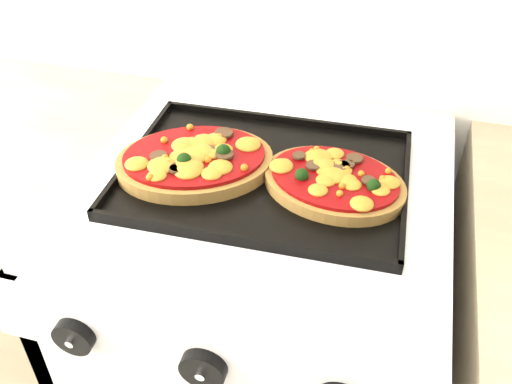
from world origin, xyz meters
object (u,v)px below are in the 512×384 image
(baking_tray, at_px, (264,173))
(pizza_left, at_px, (195,159))
(pizza_right, at_px, (334,180))
(stove, at_px, (263,349))

(baking_tray, height_order, pizza_left, pizza_left)
(baking_tray, relative_size, pizza_right, 2.02)
(stove, xyz_separation_m, baking_tray, (-0.00, 0.00, 0.47))
(pizza_left, relative_size, pizza_right, 1.13)
(baking_tray, xyz_separation_m, pizza_right, (0.11, -0.01, 0.01))
(stove, distance_m, baking_tray, 0.47)
(pizza_left, bearing_deg, baking_tray, 8.51)
(pizza_left, xyz_separation_m, pizza_right, (0.23, 0.01, -0.00))
(stove, bearing_deg, pizza_right, -4.51)
(stove, distance_m, pizza_right, 0.49)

